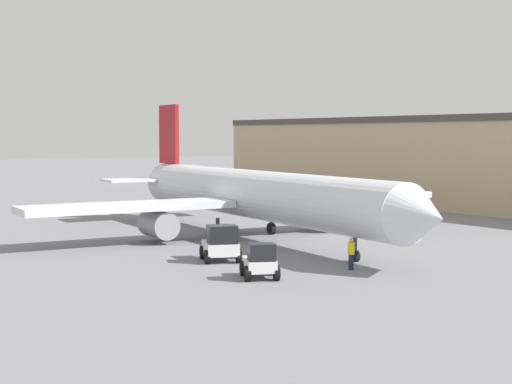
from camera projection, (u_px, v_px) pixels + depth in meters
ground_plane at (256, 239)px, 57.63m from camera, size 400.00×400.00×0.00m
airplane at (250, 195)px, 58.21m from camera, size 40.41×33.77×10.35m
ground_crew_worker at (351, 253)px, 44.30m from camera, size 0.40×0.40×1.83m
baggage_tug at (260, 262)px, 41.50m from camera, size 3.05×2.74×1.96m
belt_loader_truck at (221, 244)px, 47.22m from camera, size 3.40×3.10×2.25m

